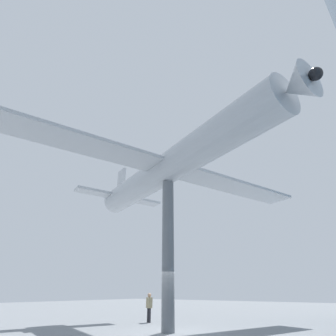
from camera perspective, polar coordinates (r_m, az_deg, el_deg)
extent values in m
plane|color=gray|center=(13.59, 0.00, -32.26)|extent=(80.00, 80.00, 0.00)
cylinder|color=slate|center=(13.62, 0.00, -17.17)|extent=(0.60, 0.60, 7.14)
cylinder|color=#B2B7BC|center=(14.90, 0.00, 0.00)|extent=(6.51, 14.76, 1.75)
cube|color=#B2B7BC|center=(14.90, 0.00, 0.00)|extent=(20.30, 8.52, 0.18)
cube|color=#B2B7BC|center=(20.38, -10.43, -6.25)|extent=(6.63, 3.10, 0.18)
cube|color=#B2B7BC|center=(20.78, -10.18, -3.23)|extent=(0.53, 1.10, 2.23)
cone|color=#B2B7BC|center=(10.34, 26.35, 15.79)|extent=(1.70, 1.34, 1.48)
sphere|color=black|center=(10.16, 29.46, 17.39)|extent=(0.44, 0.44, 0.44)
cylinder|color=#232328|center=(17.63, -4.02, -29.36)|extent=(0.14, 0.14, 0.75)
cylinder|color=#232328|center=(17.79, -4.33, -29.31)|extent=(0.14, 0.14, 0.75)
cube|color=#998C66|center=(17.67, -4.10, -27.19)|extent=(0.35, 0.45, 0.58)
sphere|color=tan|center=(17.66, -4.06, -25.88)|extent=(0.23, 0.23, 0.23)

